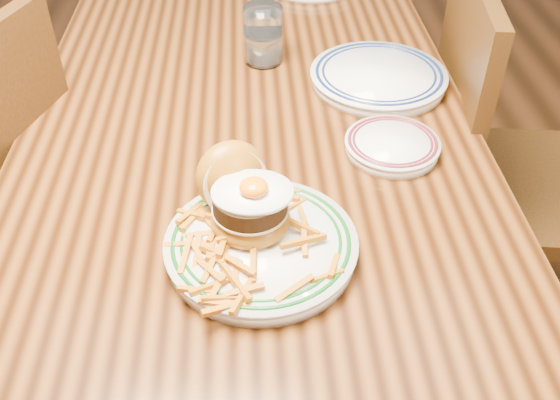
{
  "coord_description": "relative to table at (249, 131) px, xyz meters",
  "views": [
    {
      "loc": [
        0.0,
        -1.09,
        1.4
      ],
      "look_at": [
        0.04,
        -0.45,
        0.86
      ],
      "focal_mm": 40.0,
      "sensor_mm": 36.0,
      "label": 1
    }
  ],
  "objects": [
    {
      "name": "floor",
      "position": [
        0.0,
        0.0,
        -0.66
      ],
      "size": [
        6.0,
        6.0,
        0.0
      ],
      "primitive_type": "plane",
      "color": "black",
      "rests_on": "ground"
    },
    {
      "name": "table",
      "position": [
        0.0,
        0.0,
        0.0
      ],
      "size": [
        0.85,
        1.6,
        0.75
      ],
      "color": "black",
      "rests_on": "floor"
    },
    {
      "name": "chair_right",
      "position": [
        0.58,
        0.04,
        -0.15
      ],
      "size": [
        0.5,
        0.5,
        0.95
      ],
      "rotation": [
        0.0,
        0.0,
        3.01
      ],
      "color": "#42250D",
      "rests_on": "floor"
    },
    {
      "name": "main_plate",
      "position": [
        0.01,
        -0.43,
        0.12
      ],
      "size": [
        0.28,
        0.3,
        0.13
      ],
      "rotation": [
        0.0,
        0.0,
        0.42
      ],
      "color": "silver",
      "rests_on": "table"
    },
    {
      "name": "side_plate",
      "position": [
        0.25,
        -0.21,
        0.1
      ],
      "size": [
        0.17,
        0.17,
        0.03
      ],
      "rotation": [
        0.0,
        0.0,
        0.2
      ],
      "color": "silver",
      "rests_on": "table"
    },
    {
      "name": "rear_plate",
      "position": [
        0.27,
        0.03,
        0.11
      ],
      "size": [
        0.28,
        0.28,
        0.03
      ],
      "rotation": [
        0.0,
        0.0,
        0.02
      ],
      "color": "silver",
      "rests_on": "table"
    },
    {
      "name": "water_glass",
      "position": [
        0.04,
        0.14,
        0.14
      ],
      "size": [
        0.08,
        0.08,
        0.12
      ],
      "color": "white",
      "rests_on": "table"
    }
  ]
}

